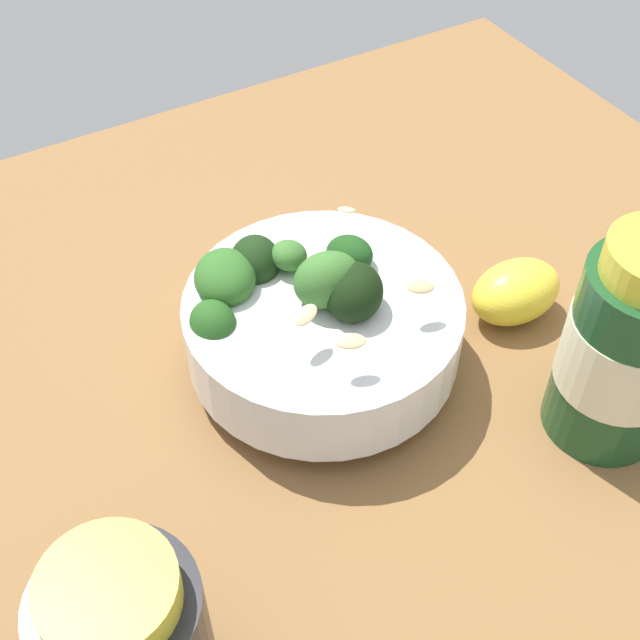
% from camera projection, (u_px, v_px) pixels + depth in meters
% --- Properties ---
extents(ground_plane, '(0.68, 0.68, 0.04)m').
position_uv_depth(ground_plane, '(389.00, 353.00, 0.60)').
color(ground_plane, brown).
extents(bowl_of_broccoli, '(0.18, 0.18, 0.10)m').
position_uv_depth(bowl_of_broccoli, '(316.00, 318.00, 0.54)').
color(bowl_of_broccoli, white).
rests_on(bowl_of_broccoli, ground_plane).
extents(lemon_wedge, '(0.07, 0.05, 0.04)m').
position_uv_depth(lemon_wedge, '(516.00, 292.00, 0.59)').
color(lemon_wedge, yellow).
rests_on(lemon_wedge, ground_plane).
extents(bottle_tall, '(0.07, 0.07, 0.15)m').
position_uv_depth(bottle_tall, '(627.00, 348.00, 0.49)').
color(bottle_tall, '#194723').
rests_on(bottle_tall, ground_plane).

